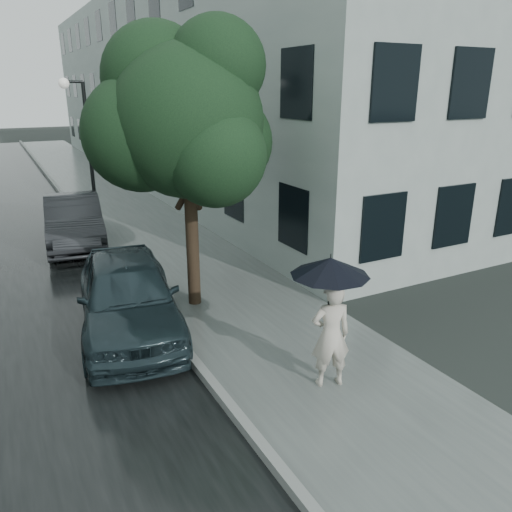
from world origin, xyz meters
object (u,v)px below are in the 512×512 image
pedestrian (331,335)px  car_far (74,221)px  car_near (128,295)px  street_tree (185,119)px  lamp_post (84,146)px

pedestrian → car_far: pedestrian is taller
pedestrian → car_near: size_ratio=0.39×
street_tree → car_far: bearing=105.9°
car_far → lamp_post: bearing=69.0°
lamp_post → car_far: bearing=-115.2°
car_far → pedestrian: bearing=-70.0°
lamp_post → car_near: (-0.77, -7.89, -1.99)m
street_tree → pedestrian: bearing=-80.0°
lamp_post → car_far: lamp_post is taller
street_tree → lamp_post: (-0.83, 7.09, -1.17)m
street_tree → car_near: (-1.60, -0.80, -3.16)m
lamp_post → street_tree: bearing=-80.9°
car_near → car_far: (0.00, 6.42, -0.03)m
car_near → car_far: bearing=99.4°
car_near → pedestrian: bearing=-45.5°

